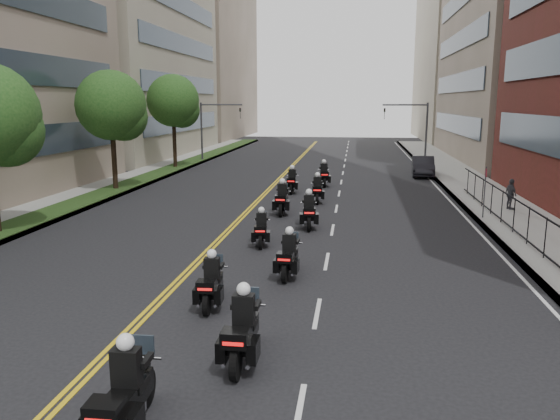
% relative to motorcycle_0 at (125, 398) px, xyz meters
% --- Properties ---
extents(ground, '(160.00, 160.00, 0.00)m').
position_rel_motorcycle_0_xyz_m(ground, '(-0.29, 1.06, -0.73)').
color(ground, black).
rests_on(ground, ground).
extents(sidewalk_right, '(4.00, 90.00, 0.15)m').
position_rel_motorcycle_0_xyz_m(sidewalk_right, '(11.71, 26.06, -0.65)').
color(sidewalk_right, gray).
rests_on(sidewalk_right, ground).
extents(sidewalk_left, '(4.00, 90.00, 0.15)m').
position_rel_motorcycle_0_xyz_m(sidewalk_left, '(-12.29, 26.06, -0.65)').
color(sidewalk_left, gray).
rests_on(sidewalk_left, ground).
extents(grass_strip, '(2.00, 90.00, 0.04)m').
position_rel_motorcycle_0_xyz_m(grass_strip, '(-11.49, 26.06, -0.56)').
color(grass_strip, '#1F3814').
rests_on(grass_strip, sidewalk_left).
extents(building_right_tan, '(15.11, 28.00, 30.00)m').
position_rel_motorcycle_0_xyz_m(building_right_tan, '(21.19, 49.06, 14.28)').
color(building_right_tan, '#7B6C5A').
rests_on(building_right_tan, ground).
extents(building_right_far, '(15.00, 28.00, 26.00)m').
position_rel_motorcycle_0_xyz_m(building_right_far, '(21.21, 79.06, 12.27)').
color(building_right_far, gray).
rests_on(building_right_far, ground).
extents(building_left_far, '(16.00, 28.00, 26.00)m').
position_rel_motorcycle_0_xyz_m(building_left_far, '(-22.29, 79.06, 12.27)').
color(building_left_far, '#7B6C5A').
rests_on(building_left_far, ground).
extents(iron_fence, '(0.05, 28.00, 1.50)m').
position_rel_motorcycle_0_xyz_m(iron_fence, '(10.71, 13.06, 0.18)').
color(iron_fence, black).
rests_on(iron_fence, sidewalk_right).
extents(street_trees, '(4.40, 38.40, 7.98)m').
position_rel_motorcycle_0_xyz_m(street_trees, '(-11.34, 19.66, 4.41)').
color(street_trees, black).
rests_on(street_trees, ground).
extents(traffic_signal_right, '(4.09, 0.20, 5.60)m').
position_rel_motorcycle_0_xyz_m(traffic_signal_right, '(9.25, 43.06, 2.97)').
color(traffic_signal_right, '#3F3F44').
rests_on(traffic_signal_right, ground).
extents(traffic_signal_left, '(4.09, 0.20, 5.60)m').
position_rel_motorcycle_0_xyz_m(traffic_signal_left, '(-9.83, 43.06, 2.97)').
color(traffic_signal_left, '#3F3F44').
rests_on(traffic_signal_left, ground).
extents(motorcycle_0, '(0.58, 2.49, 1.84)m').
position_rel_motorcycle_0_xyz_m(motorcycle_0, '(0.00, 0.00, 0.00)').
color(motorcycle_0, black).
rests_on(motorcycle_0, ground).
extents(motorcycle_1, '(0.57, 2.47, 1.83)m').
position_rel_motorcycle_0_xyz_m(motorcycle_1, '(1.47, 2.94, -0.00)').
color(motorcycle_1, black).
rests_on(motorcycle_1, ground).
extents(motorcycle_2, '(0.56, 2.23, 1.64)m').
position_rel_motorcycle_0_xyz_m(motorcycle_2, '(-0.11, 6.18, -0.08)').
color(motorcycle_2, black).
rests_on(motorcycle_2, ground).
extents(motorcycle_3, '(0.54, 2.26, 1.67)m').
position_rel_motorcycle_0_xyz_m(motorcycle_3, '(1.74, 9.17, -0.07)').
color(motorcycle_3, black).
rests_on(motorcycle_3, ground).
extents(motorcycle_4, '(0.61, 2.10, 1.55)m').
position_rel_motorcycle_0_xyz_m(motorcycle_4, '(0.16, 13.01, -0.11)').
color(motorcycle_4, black).
rests_on(motorcycle_4, ground).
extents(motorcycle_5, '(0.68, 2.43, 1.79)m').
position_rel_motorcycle_0_xyz_m(motorcycle_5, '(1.80, 16.35, -0.02)').
color(motorcycle_5, black).
rests_on(motorcycle_5, ground).
extents(motorcycle_6, '(0.59, 2.49, 1.84)m').
position_rel_motorcycle_0_xyz_m(motorcycle_6, '(0.17, 19.28, -0.00)').
color(motorcycle_6, black).
rests_on(motorcycle_6, ground).
extents(motorcycle_7, '(0.59, 2.35, 1.73)m').
position_rel_motorcycle_0_xyz_m(motorcycle_7, '(1.74, 22.79, -0.04)').
color(motorcycle_7, black).
rests_on(motorcycle_7, ground).
extents(motorcycle_8, '(0.57, 2.38, 1.76)m').
position_rel_motorcycle_0_xyz_m(motorcycle_8, '(-0.09, 25.97, -0.03)').
color(motorcycle_8, black).
rests_on(motorcycle_8, ground).
extents(motorcycle_9, '(0.70, 2.47, 1.82)m').
position_rel_motorcycle_0_xyz_m(motorcycle_9, '(1.76, 29.06, -0.01)').
color(motorcycle_9, black).
rests_on(motorcycle_9, ground).
extents(parked_sedan, '(1.94, 4.72, 1.52)m').
position_rel_motorcycle_0_xyz_m(parked_sedan, '(9.11, 35.20, 0.03)').
color(parked_sedan, black).
rests_on(parked_sedan, ground).
extents(pedestrian_c, '(0.65, 1.01, 1.61)m').
position_rel_motorcycle_0_xyz_m(pedestrian_c, '(11.97, 21.39, 0.23)').
color(pedestrian_c, '#3F4047').
rests_on(pedestrian_c, sidewalk_right).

